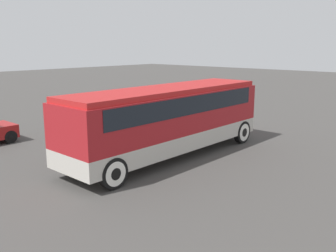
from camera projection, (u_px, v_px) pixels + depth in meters
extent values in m
plane|color=#423F3D|center=(168.00, 156.00, 16.77)|extent=(120.00, 120.00, 0.00)
cube|color=#B7B2A8|center=(168.00, 138.00, 16.59)|extent=(10.39, 2.60, 0.72)
cube|color=maroon|center=(168.00, 112.00, 16.34)|extent=(10.39, 2.60, 1.68)
cube|color=black|center=(168.00, 102.00, 16.25)|extent=(9.15, 2.64, 0.76)
cube|color=#B21E1E|center=(168.00, 90.00, 16.13)|extent=(10.18, 2.39, 0.22)
cube|color=maroon|center=(231.00, 104.00, 20.04)|extent=(0.36, 2.49, 1.92)
cylinder|color=black|center=(242.00, 132.00, 18.98)|extent=(1.13, 0.28, 1.13)
cylinder|color=silver|center=(242.00, 132.00, 18.98)|extent=(0.88, 0.30, 0.88)
cylinder|color=black|center=(242.00, 132.00, 18.98)|extent=(0.43, 0.32, 0.43)
cylinder|color=black|center=(204.00, 125.00, 20.54)|extent=(1.13, 0.28, 1.13)
cylinder|color=silver|center=(204.00, 125.00, 20.54)|extent=(0.88, 0.30, 0.88)
cylinder|color=black|center=(204.00, 125.00, 20.54)|extent=(0.43, 0.32, 0.43)
cylinder|color=black|center=(113.00, 173.00, 12.88)|extent=(1.13, 0.28, 1.13)
cylinder|color=silver|center=(113.00, 173.00, 12.88)|extent=(0.88, 0.30, 0.88)
cylinder|color=black|center=(113.00, 173.00, 12.88)|extent=(0.43, 0.32, 0.43)
cylinder|color=black|center=(74.00, 159.00, 14.44)|extent=(1.13, 0.28, 1.13)
cylinder|color=silver|center=(74.00, 159.00, 14.44)|extent=(0.88, 0.30, 0.88)
cylinder|color=black|center=(74.00, 159.00, 14.44)|extent=(0.43, 0.32, 0.43)
cylinder|color=black|center=(10.00, 137.00, 18.98)|extent=(0.66, 0.22, 0.66)
cylinder|color=black|center=(10.00, 137.00, 18.98)|extent=(0.25, 0.26, 0.25)
cube|color=#2D5638|center=(116.00, 115.00, 23.68)|extent=(4.42, 1.70, 0.61)
cube|color=black|center=(114.00, 107.00, 23.44)|extent=(2.30, 1.53, 0.45)
cylinder|color=black|center=(144.00, 116.00, 24.50)|extent=(0.66, 0.22, 0.66)
cylinder|color=black|center=(144.00, 116.00, 24.50)|extent=(0.25, 0.26, 0.25)
cylinder|color=black|center=(129.00, 113.00, 25.49)|extent=(0.66, 0.22, 0.66)
cylinder|color=black|center=(129.00, 113.00, 25.49)|extent=(0.25, 0.26, 0.25)
cylinder|color=black|center=(102.00, 124.00, 21.96)|extent=(0.66, 0.22, 0.66)
cylinder|color=black|center=(102.00, 124.00, 21.96)|extent=(0.25, 0.26, 0.25)
cylinder|color=black|center=(86.00, 121.00, 22.96)|extent=(0.66, 0.22, 0.66)
cylinder|color=black|center=(86.00, 121.00, 22.96)|extent=(0.25, 0.26, 0.25)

